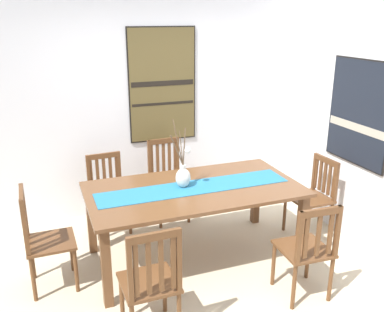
{
  "coord_description": "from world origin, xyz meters",
  "views": [
    {
      "loc": [
        -1.31,
        -3.14,
        2.38
      ],
      "look_at": [
        0.08,
        0.58,
        1.05
      ],
      "focal_mm": 39.48,
      "sensor_mm": 36.0,
      "label": 1
    }
  ],
  "objects_px": {
    "dining_table": "(194,196)",
    "chair_2": "(43,239)",
    "painting_on_back_wall": "(162,85)",
    "chair_0": "(151,281)",
    "painting_on_side_wall": "(359,113)",
    "chair_5": "(108,190)",
    "centerpiece_vase": "(183,175)",
    "chair_3": "(167,179)",
    "chair_1": "(314,195)",
    "chair_4": "(307,249)"
  },
  "relations": [
    {
      "from": "dining_table",
      "to": "chair_2",
      "type": "relative_size",
      "value": 2.15
    },
    {
      "from": "painting_on_back_wall",
      "to": "chair_2",
      "type": "bearing_deg",
      "value": -138.63
    },
    {
      "from": "dining_table",
      "to": "chair_0",
      "type": "distance_m",
      "value": 1.2
    },
    {
      "from": "painting_on_side_wall",
      "to": "chair_5",
      "type": "bearing_deg",
      "value": 155.19
    },
    {
      "from": "centerpiece_vase",
      "to": "chair_3",
      "type": "bearing_deg",
      "value": 82.74
    },
    {
      "from": "centerpiece_vase",
      "to": "chair_5",
      "type": "distance_m",
      "value": 1.16
    },
    {
      "from": "chair_2",
      "to": "chair_0",
      "type": "bearing_deg",
      "value": -52.69
    },
    {
      "from": "dining_table",
      "to": "chair_0",
      "type": "relative_size",
      "value": 2.15
    },
    {
      "from": "chair_0",
      "to": "chair_3",
      "type": "relative_size",
      "value": 0.99
    },
    {
      "from": "chair_2",
      "to": "chair_5",
      "type": "distance_m",
      "value": 1.19
    },
    {
      "from": "centerpiece_vase",
      "to": "chair_1",
      "type": "xyz_separation_m",
      "value": [
        1.52,
        -0.06,
        -0.42
      ]
    },
    {
      "from": "dining_table",
      "to": "chair_1",
      "type": "distance_m",
      "value": 1.44
    },
    {
      "from": "chair_3",
      "to": "chair_5",
      "type": "bearing_deg",
      "value": -177.04
    },
    {
      "from": "chair_2",
      "to": "chair_4",
      "type": "height_order",
      "value": "chair_2"
    },
    {
      "from": "chair_4",
      "to": "painting_on_back_wall",
      "type": "xyz_separation_m",
      "value": [
        -0.59,
        2.3,
        1.1
      ]
    },
    {
      "from": "chair_4",
      "to": "painting_on_side_wall",
      "type": "relative_size",
      "value": 0.84
    },
    {
      "from": "dining_table",
      "to": "painting_on_side_wall",
      "type": "height_order",
      "value": "painting_on_side_wall"
    },
    {
      "from": "chair_2",
      "to": "chair_1",
      "type": "bearing_deg",
      "value": -0.12
    },
    {
      "from": "chair_5",
      "to": "painting_on_back_wall",
      "type": "bearing_deg",
      "value": 27.11
    },
    {
      "from": "chair_3",
      "to": "painting_on_side_wall",
      "type": "bearing_deg",
      "value": -34.18
    },
    {
      "from": "chair_5",
      "to": "chair_1",
      "type": "bearing_deg",
      "value": -23.92
    },
    {
      "from": "chair_1",
      "to": "painting_on_back_wall",
      "type": "height_order",
      "value": "painting_on_back_wall"
    },
    {
      "from": "dining_table",
      "to": "chair_4",
      "type": "bearing_deg",
      "value": -54.25
    },
    {
      "from": "chair_0",
      "to": "painting_on_back_wall",
      "type": "relative_size",
      "value": 0.7
    },
    {
      "from": "dining_table",
      "to": "chair_2",
      "type": "bearing_deg",
      "value": -179.95
    },
    {
      "from": "centerpiece_vase",
      "to": "chair_2",
      "type": "height_order",
      "value": "centerpiece_vase"
    },
    {
      "from": "chair_2",
      "to": "chair_4",
      "type": "bearing_deg",
      "value": -24.09
    },
    {
      "from": "chair_4",
      "to": "painting_on_back_wall",
      "type": "distance_m",
      "value": 2.61
    },
    {
      "from": "chair_3",
      "to": "painting_on_side_wall",
      "type": "height_order",
      "value": "painting_on_side_wall"
    },
    {
      "from": "chair_2",
      "to": "chair_3",
      "type": "relative_size",
      "value": 0.99
    },
    {
      "from": "chair_1",
      "to": "chair_2",
      "type": "xyz_separation_m",
      "value": [
        -2.86,
        0.01,
        0.01
      ]
    },
    {
      "from": "chair_3",
      "to": "centerpiece_vase",
      "type": "bearing_deg",
      "value": -97.26
    },
    {
      "from": "chair_1",
      "to": "centerpiece_vase",
      "type": "bearing_deg",
      "value": 177.89
    },
    {
      "from": "chair_0",
      "to": "dining_table",
      "type": "bearing_deg",
      "value": 53.56
    },
    {
      "from": "chair_4",
      "to": "centerpiece_vase",
      "type": "bearing_deg",
      "value": 127.93
    },
    {
      "from": "dining_table",
      "to": "chair_2",
      "type": "height_order",
      "value": "chair_2"
    },
    {
      "from": "centerpiece_vase",
      "to": "painting_on_side_wall",
      "type": "distance_m",
      "value": 1.93
    },
    {
      "from": "chair_0",
      "to": "chair_4",
      "type": "xyz_separation_m",
      "value": [
        1.39,
        0.01,
        -0.02
      ]
    },
    {
      "from": "chair_4",
      "to": "painting_on_side_wall",
      "type": "bearing_deg",
      "value": 35.29
    },
    {
      "from": "chair_0",
      "to": "painting_on_side_wall",
      "type": "relative_size",
      "value": 0.89
    },
    {
      "from": "chair_3",
      "to": "dining_table",
      "type": "bearing_deg",
      "value": -91.38
    },
    {
      "from": "chair_1",
      "to": "painting_on_side_wall",
      "type": "xyz_separation_m",
      "value": [
        0.32,
        -0.19,
        0.95
      ]
    },
    {
      "from": "chair_4",
      "to": "chair_5",
      "type": "xyz_separation_m",
      "value": [
        -1.39,
        1.89,
        -0.0
      ]
    },
    {
      "from": "centerpiece_vase",
      "to": "chair_5",
      "type": "bearing_deg",
      "value": 124.4
    },
    {
      "from": "chair_1",
      "to": "chair_5",
      "type": "relative_size",
      "value": 1.02
    },
    {
      "from": "chair_1",
      "to": "chair_4",
      "type": "bearing_deg",
      "value": -128.39
    },
    {
      "from": "chair_2",
      "to": "painting_on_side_wall",
      "type": "relative_size",
      "value": 0.89
    },
    {
      "from": "dining_table",
      "to": "painting_on_side_wall",
      "type": "bearing_deg",
      "value": -6.36
    },
    {
      "from": "chair_0",
      "to": "chair_3",
      "type": "height_order",
      "value": "chair_3"
    },
    {
      "from": "centerpiece_vase",
      "to": "chair_2",
      "type": "xyz_separation_m",
      "value": [
        -1.34,
        -0.05,
        -0.41
      ]
    }
  ]
}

